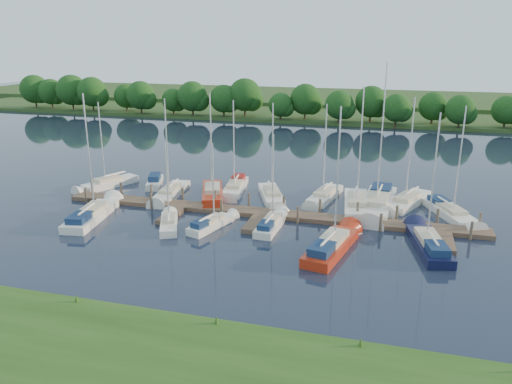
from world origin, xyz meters
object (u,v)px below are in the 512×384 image
(motorboat, at_px, (155,182))
(sailboat_s_2, at_px, (212,224))
(sailboat_n_0, at_px, (108,185))
(dock, at_px, (261,215))
(sailboat_n_5, at_px, (272,197))

(motorboat, relative_size, sailboat_s_2, 0.66)
(sailboat_n_0, xyz_separation_m, sailboat_s_2, (15.55, -8.64, 0.04))
(dock, relative_size, motorboat, 7.75)
(sailboat_n_0, bearing_deg, dock, -170.51)
(motorboat, bearing_deg, sailboat_n_0, 5.45)
(sailboat_n_0, height_order, sailboat_n_5, sailboat_n_5)
(dock, distance_m, sailboat_n_0, 19.61)
(dock, relative_size, sailboat_s_2, 5.11)
(sailboat_n_5, bearing_deg, sailboat_s_2, 48.99)
(dock, bearing_deg, sailboat_n_5, 93.17)
(sailboat_n_5, height_order, sailboat_s_2, sailboat_n_5)
(dock, bearing_deg, sailboat_s_2, -132.64)
(dock, height_order, sailboat_n_0, sailboat_n_0)
(dock, relative_size, sailboat_n_5, 3.89)
(sailboat_n_0, bearing_deg, sailboat_n_5, -154.25)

